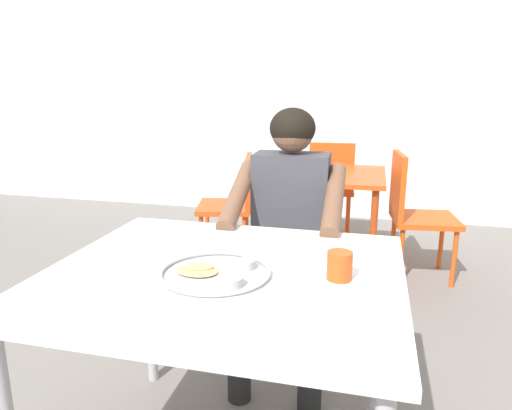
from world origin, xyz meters
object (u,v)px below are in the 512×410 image
object	(u,v)px
chair_red_far	(331,184)
chair_red_left	(235,200)
thali_tray	(216,272)
diner_foreground	(288,220)
drinking_cup	(340,265)
table_background_red	(321,184)
chair_foreground	(294,251)
table_foreground	(224,291)
chair_red_right	(413,208)

from	to	relation	value
chair_red_far	chair_red_left	bearing A→B (deg)	-134.75
thali_tray	diner_foreground	size ratio (longest dim) A/B	0.28
chair_red_far	diner_foreground	bearing A→B (deg)	-90.61
drinking_cup	diner_foreground	world-z (taller)	diner_foreground
diner_foreground	table_background_red	distance (m)	1.31
table_background_red	chair_red_left	world-z (taller)	chair_red_left
thali_tray	chair_red_left	size ratio (longest dim) A/B	0.42
diner_foreground	chair_red_left	xyz separation A→B (m)	(-0.64, 1.29, -0.25)
thali_tray	chair_foreground	world-z (taller)	chair_foreground
thali_tray	table_background_red	xyz separation A→B (m)	(0.09, 2.05, -0.14)
table_foreground	drinking_cup	distance (m)	0.37
table_foreground	thali_tray	distance (m)	0.10
chair_red_left	chair_red_far	xyz separation A→B (m)	(0.66, 0.66, 0.02)
chair_foreground	table_background_red	distance (m)	1.09
table_foreground	table_background_red	distance (m)	2.00
thali_tray	chair_red_far	world-z (taller)	chair_red_far
chair_red_left	chair_red_far	bearing A→B (deg)	45.25
thali_tray	chair_red_right	bearing A→B (deg)	70.32
drinking_cup	table_foreground	bearing A→B (deg)	-177.21
thali_tray	diner_foreground	distance (m)	0.75
thali_tray	chair_red_far	size ratio (longest dim) A/B	0.40
chair_red_far	chair_foreground	bearing A→B (deg)	-90.82
thali_tray	diner_foreground	bearing A→B (deg)	83.48
chair_red_far	table_foreground	bearing A→B (deg)	-92.10
table_background_red	chair_foreground	bearing A→B (deg)	-90.57
table_foreground	thali_tray	size ratio (longest dim) A/B	3.24
drinking_cup	chair_red_left	size ratio (longest dim) A/B	0.11
table_foreground	chair_red_left	distance (m)	2.07
table_background_red	chair_red_right	size ratio (longest dim) A/B	1.01
chair_foreground	chair_red_left	distance (m)	1.24
table_foreground	table_background_red	size ratio (longest dim) A/B	1.25
diner_foreground	thali_tray	bearing A→B (deg)	-96.52
chair_red_far	chair_red_right	bearing A→B (deg)	-47.83
chair_foreground	diner_foreground	size ratio (longest dim) A/B	0.71
chair_foreground	table_background_red	size ratio (longest dim) A/B	0.99
diner_foreground	chair_red_far	size ratio (longest dim) A/B	1.42
drinking_cup	chair_red_right	xyz separation A→B (m)	(0.36, 1.95, -0.30)
thali_tray	chair_red_left	bearing A→B (deg)	105.22
chair_red_right	chair_red_far	world-z (taller)	chair_red_right
table_foreground	chair_red_left	bearing A→B (deg)	105.83
chair_red_right	chair_red_far	bearing A→B (deg)	132.17
thali_tray	drinking_cup	bearing A→B (deg)	10.63
chair_red_left	chair_foreground	bearing A→B (deg)	-59.26
thali_tray	table_background_red	world-z (taller)	thali_tray
chair_foreground	chair_red_right	xyz separation A→B (m)	(0.64, 1.05, -0.00)
diner_foreground	chair_red_right	xyz separation A→B (m)	(0.64, 1.27, -0.23)
table_foreground	chair_red_right	xyz separation A→B (m)	(0.71, 1.97, -0.19)
thali_tray	chair_red_right	distance (m)	2.16
drinking_cup	table_background_red	xyz separation A→B (m)	(-0.27, 1.98, -0.18)
chair_red_left	chair_red_right	world-z (taller)	chair_red_right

